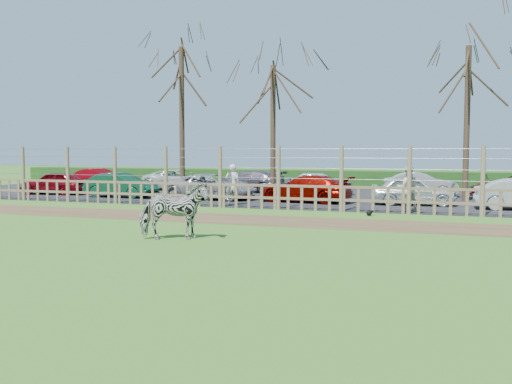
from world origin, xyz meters
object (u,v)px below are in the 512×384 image
(tree_right, at_px, (468,85))
(car_9, at_px, (248,181))
(visitor_a, at_px, (232,185))
(car_7, at_px, (99,179))
(car_4, at_px, (413,191))
(zebra, at_px, (174,211))
(crow, at_px, (369,213))
(car_11, at_px, (420,184))
(tree_mid, at_px, (273,99))
(car_3, at_px, (305,189))
(car_1, at_px, (121,185))
(car_0, at_px, (55,183))
(car_8, at_px, (180,180))
(tree_left, at_px, (182,85))
(car_10, at_px, (319,183))
(visitor_b, at_px, (408,189))
(car_2, at_px, (211,187))

(tree_right, relative_size, car_9, 1.78)
(visitor_a, height_order, car_7, visitor_a)
(tree_right, relative_size, car_4, 2.09)
(zebra, xyz_separation_m, crow, (4.04, 7.20, -0.65))
(crow, distance_m, car_11, 9.40)
(tree_mid, distance_m, car_3, 5.37)
(crow, xyz_separation_m, car_1, (-12.67, 3.68, 0.53))
(car_0, xyz_separation_m, car_11, (18.19, 5.15, 0.00))
(zebra, bearing_deg, car_4, -52.87)
(crow, distance_m, car_1, 13.20)
(tree_right, relative_size, car_1, 2.02)
(car_8, bearing_deg, car_3, -114.49)
(zebra, bearing_deg, car_1, 10.03)
(tree_mid, bearing_deg, car_7, 168.72)
(tree_mid, xyz_separation_m, car_8, (-6.54, 2.65, -4.23))
(tree_left, height_order, crow, tree_left)
(tree_right, height_order, car_3, tree_right)
(tree_mid, distance_m, car_8, 8.23)
(car_1, bearing_deg, car_7, 44.03)
(car_7, distance_m, car_10, 13.63)
(car_4, bearing_deg, tree_right, -44.65)
(zebra, bearing_deg, car_7, 11.59)
(tree_mid, height_order, zebra, tree_mid)
(tree_right, relative_size, crow, 27.43)
(visitor_a, relative_size, car_4, 0.49)
(visitor_b, distance_m, car_0, 18.35)
(visitor_a, relative_size, car_8, 0.40)
(visitor_a, relative_size, car_7, 0.47)
(tree_left, relative_size, car_0, 2.24)
(car_2, bearing_deg, car_7, 60.49)
(crow, distance_m, car_7, 19.62)
(car_3, height_order, car_10, same)
(car_7, bearing_deg, zebra, -138.66)
(visitor_a, xyz_separation_m, crow, (6.01, -1.82, -0.80))
(tree_left, relative_size, car_8, 1.82)
(visitor_b, distance_m, car_2, 9.47)
(tree_right, bearing_deg, car_7, 174.91)
(tree_mid, bearing_deg, car_0, -168.26)
(tree_left, xyz_separation_m, car_4, (11.42, -1.18, -4.98))
(car_1, height_order, car_3, same)
(tree_left, distance_m, car_1, 5.84)
(zebra, distance_m, car_0, 17.23)
(car_3, height_order, car_9, same)
(tree_left, bearing_deg, car_3, -11.60)
(car_9, bearing_deg, car_8, -88.34)
(car_1, relative_size, car_9, 0.88)
(tree_left, xyz_separation_m, tree_right, (13.50, 1.50, -0.37))
(tree_right, bearing_deg, visitor_a, -150.87)
(crow, relative_size, car_7, 0.07)
(crow, height_order, car_8, car_8)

